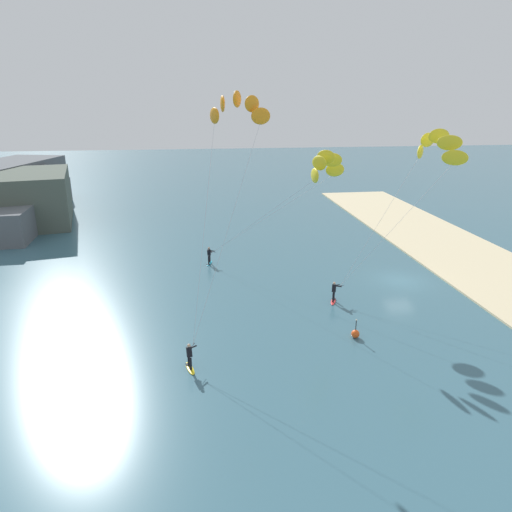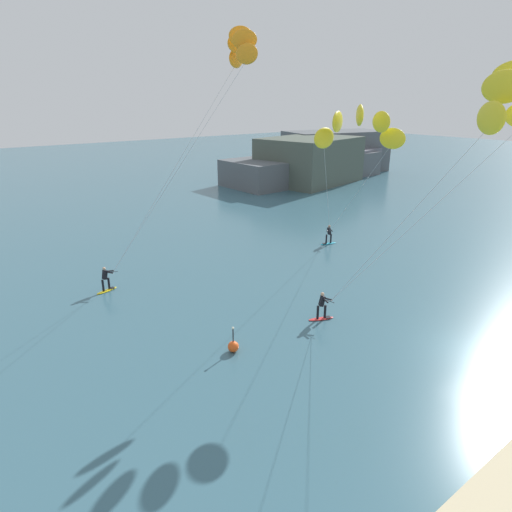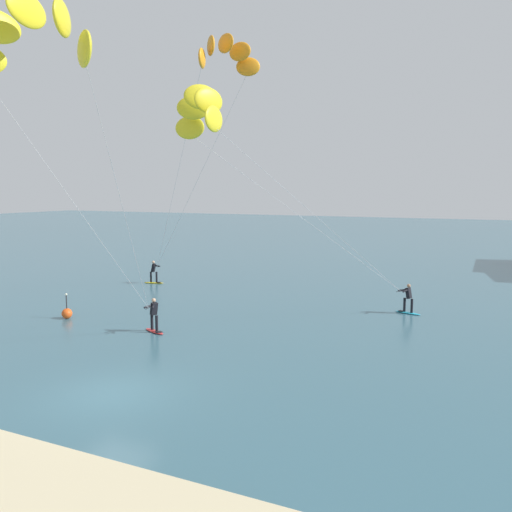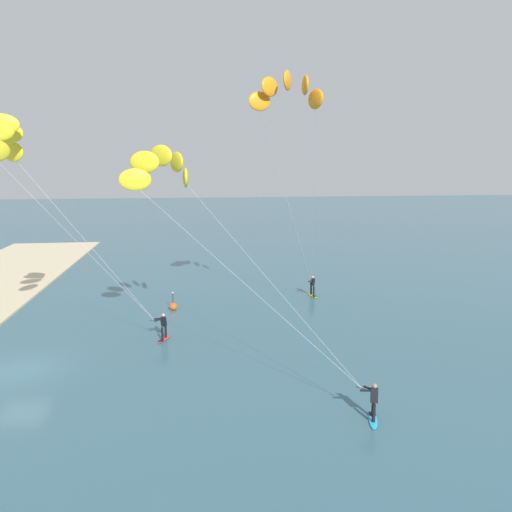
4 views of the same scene
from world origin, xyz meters
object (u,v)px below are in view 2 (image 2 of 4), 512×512
at_px(marker_buoy, 233,346).
at_px(kitesurfer_far_out, 234,60).
at_px(kitesurfer_mid_water, 503,110).
at_px(kitesurfer_nearshore, 357,135).

bearing_deg(marker_buoy, kitesurfer_far_out, 53.70).
bearing_deg(kitesurfer_mid_water, kitesurfer_nearshore, 77.48).
relative_size(kitesurfer_mid_water, kitesurfer_far_out, 0.83).
height_order(kitesurfer_nearshore, kitesurfer_far_out, kitesurfer_far_out).
distance_m(kitesurfer_nearshore, marker_buoy, 13.09).
bearing_deg(kitesurfer_mid_water, marker_buoy, 131.81).
distance_m(kitesurfer_nearshore, kitesurfer_far_out, 8.61).
bearing_deg(kitesurfer_nearshore, kitesurfer_mid_water, -102.52).
relative_size(kitesurfer_nearshore, marker_buoy, 8.39).
bearing_deg(kitesurfer_nearshore, kitesurfer_far_out, 116.03).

